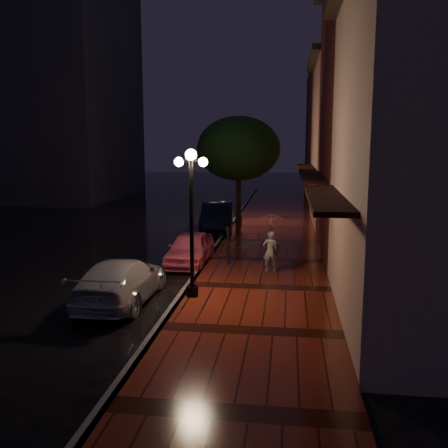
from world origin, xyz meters
The scene contains 15 objects.
ground centered at (0.00, 0.00, 0.00)m, with size 120.00×120.00×0.00m, color black.
sidewalk centered at (2.25, 0.00, 0.07)m, with size 4.50×60.00×0.15m, color #4A190D.
curb centered at (0.00, 0.00, 0.07)m, with size 0.25×60.00×0.15m, color #595451.
storefront_near centered at (7.00, -6.00, 4.25)m, with size 5.00×8.00×8.50m, color gray.
storefront_mid centered at (7.00, 2.00, 5.50)m, with size 5.00×8.00×11.00m, color #511914.
storefront_far centered at (7.00, 10.00, 4.50)m, with size 5.00×8.00×9.00m, color #8C5951.
storefront_extra centered at (7.00, 20.00, 5.00)m, with size 5.00×12.00×10.00m, color #511914.
streetlamp_near centered at (0.35, -5.00, 2.60)m, with size 0.96×0.36×4.31m.
streetlamp_far centered at (0.35, 9.00, 2.60)m, with size 0.96×0.36×4.31m.
street_tree centered at (0.61, 5.99, 4.24)m, with size 4.16×4.16×5.80m.
pink_car centered at (-0.60, -0.55, 0.63)m, with size 1.48×3.68×1.25m, color #F26384.
navy_car centered at (-0.60, 6.84, 0.76)m, with size 1.61×4.63×1.52m, color black.
silver_car centered at (-1.70, -5.36, 0.65)m, with size 1.82×4.48×1.30m, color #ADADB5.
woman_with_umbrella centered at (2.53, -1.89, 1.50)m, with size 0.85×0.87×2.05m.
parking_meter centered at (0.92, -0.94, 1.00)m, with size 0.16×0.14×1.40m.
Camera 1 is at (3.11, -18.99, 4.64)m, focal length 40.00 mm.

